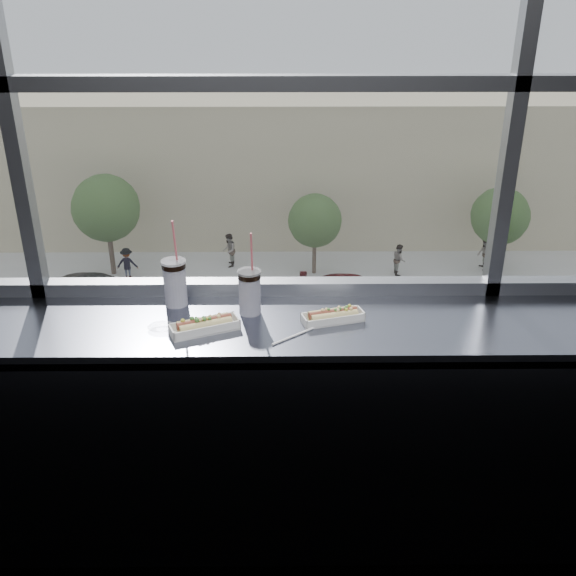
{
  "coord_description": "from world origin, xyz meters",
  "views": [
    {
      "loc": [
        0.07,
        -1.09,
        2.32
      ],
      "look_at": [
        0.09,
        1.23,
        1.25
      ],
      "focal_mm": 40.0,
      "sensor_mm": 36.0,
      "label": 1
    }
  ],
  "objects_px": {
    "pedestrian_c": "(399,256)",
    "pedestrian_b": "(229,247)",
    "hotdog_tray_left": "(205,325)",
    "loose_straw": "(296,335)",
    "car_far_b": "(354,287)",
    "pedestrian_a": "(127,260)",
    "soda_cup_left": "(175,280)",
    "car_far_a": "(96,287)",
    "tree_right": "(500,216)",
    "hotdog_tray_right": "(333,316)",
    "wrapper": "(162,327)",
    "soda_cup_right": "(250,290)",
    "pedestrian_d": "(484,251)",
    "car_near_c": "(306,386)",
    "car_near_d": "(428,384)",
    "car_near_b": "(84,384)",
    "tree_center": "(315,221)",
    "tree_left": "(106,208)"
  },
  "relations": [
    {
      "from": "car_near_c",
      "to": "pedestrian_d",
      "type": "bearing_deg",
      "value": -43.53
    },
    {
      "from": "soda_cup_right",
      "to": "soda_cup_left",
      "type": "bearing_deg",
      "value": 165.57
    },
    {
      "from": "pedestrian_c",
      "to": "hotdog_tray_left",
      "type": "bearing_deg",
      "value": 167.4
    },
    {
      "from": "car_near_c",
      "to": "pedestrian_b",
      "type": "bearing_deg",
      "value": 10.22
    },
    {
      "from": "wrapper",
      "to": "hotdog_tray_left",
      "type": "bearing_deg",
      "value": -5.1
    },
    {
      "from": "pedestrian_a",
      "to": "pedestrian_d",
      "type": "height_order",
      "value": "pedestrian_d"
    },
    {
      "from": "pedestrian_c",
      "to": "pedestrian_b",
      "type": "xyz_separation_m",
      "value": [
        -8.81,
        1.1,
        0.11
      ]
    },
    {
      "from": "car_near_d",
      "to": "tree_center",
      "type": "bearing_deg",
      "value": 17.27
    },
    {
      "from": "car_far_a",
      "to": "pedestrian_b",
      "type": "distance_m",
      "value": 7.53
    },
    {
      "from": "pedestrian_c",
      "to": "wrapper",
      "type": "bearing_deg",
      "value": 167.07
    },
    {
      "from": "soda_cup_left",
      "to": "car_far_a",
      "type": "bearing_deg",
      "value": 108.46
    },
    {
      "from": "car_near_d",
      "to": "tree_right",
      "type": "xyz_separation_m",
      "value": [
        5.93,
        12.0,
        2.04
      ]
    },
    {
      "from": "hotdog_tray_left",
      "to": "hotdog_tray_right",
      "type": "relative_size",
      "value": 1.07
    },
    {
      "from": "hotdog_tray_right",
      "to": "soda_cup_right",
      "type": "relative_size",
      "value": 0.73
    },
    {
      "from": "soda_cup_right",
      "to": "car_near_c",
      "type": "height_order",
      "value": "soda_cup_right"
    },
    {
      "from": "hotdog_tray_left",
      "to": "loose_straw",
      "type": "relative_size",
      "value": 1.2
    },
    {
      "from": "hotdog_tray_right",
      "to": "wrapper",
      "type": "distance_m",
      "value": 0.69
    },
    {
      "from": "hotdog_tray_left",
      "to": "soda_cup_right",
      "type": "bearing_deg",
      "value": 19.65
    },
    {
      "from": "tree_right",
      "to": "hotdog_tray_right",
      "type": "bearing_deg",
      "value": -110.79
    },
    {
      "from": "car_near_b",
      "to": "tree_center",
      "type": "xyz_separation_m",
      "value": [
        8.45,
        12.0,
        1.77
      ]
    },
    {
      "from": "car_near_d",
      "to": "tree_center",
      "type": "distance_m",
      "value": 12.6
    },
    {
      "from": "hotdog_tray_right",
      "to": "wrapper",
      "type": "height_order",
      "value": "hotdog_tray_right"
    },
    {
      "from": "tree_right",
      "to": "soda_cup_left",
      "type": "bearing_deg",
      "value": -112.07
    },
    {
      "from": "hotdog_tray_left",
      "to": "car_near_b",
      "type": "distance_m",
      "value": 20.76
    },
    {
      "from": "wrapper",
      "to": "tree_right",
      "type": "distance_m",
      "value": 31.86
    },
    {
      "from": "tree_right",
      "to": "tree_center",
      "type": "bearing_deg",
      "value": -180.0
    },
    {
      "from": "car_far_b",
      "to": "pedestrian_a",
      "type": "xyz_separation_m",
      "value": [
        -11.13,
        3.36,
        -0.01
      ]
    },
    {
      "from": "car_near_b",
      "to": "pedestrian_a",
      "type": "bearing_deg",
      "value": -2.17
    },
    {
      "from": "loose_straw",
      "to": "wrapper",
      "type": "bearing_deg",
      "value": 134.85
    },
    {
      "from": "hotdog_tray_right",
      "to": "car_far_b",
      "type": "bearing_deg",
      "value": 66.59
    },
    {
      "from": "soda_cup_left",
      "to": "car_far_a",
      "type": "xyz_separation_m",
      "value": [
        -8.05,
        24.11,
        -11.11
      ]
    },
    {
      "from": "soda_cup_right",
      "to": "car_far_b",
      "type": "height_order",
      "value": "soda_cup_right"
    },
    {
      "from": "car_near_d",
      "to": "pedestrian_d",
      "type": "relative_size",
      "value": 2.97
    },
    {
      "from": "pedestrian_b",
      "to": "tree_right",
      "type": "xyz_separation_m",
      "value": [
        13.76,
        -0.94,
        1.98
      ]
    },
    {
      "from": "soda_cup_left",
      "to": "car_far_a",
      "type": "height_order",
      "value": "soda_cup_left"
    },
    {
      "from": "tree_left",
      "to": "car_far_a",
      "type": "bearing_deg",
      "value": -86.46
    },
    {
      "from": "hotdog_tray_right",
      "to": "car_near_d",
      "type": "relative_size",
      "value": 0.04
    },
    {
      "from": "car_near_c",
      "to": "pedestrian_c",
      "type": "xyz_separation_m",
      "value": [
        5.18,
        11.84,
        0.03
      ]
    },
    {
      "from": "pedestrian_a",
      "to": "hotdog_tray_right",
      "type": "bearing_deg",
      "value": 106.24
    },
    {
      "from": "soda_cup_left",
      "to": "pedestrian_b",
      "type": "xyz_separation_m",
      "value": [
        -2.36,
        29.05,
        -11.09
      ]
    },
    {
      "from": "pedestrian_b",
      "to": "car_far_a",
      "type": "bearing_deg",
      "value": -49.03
    },
    {
      "from": "soda_cup_right",
      "to": "pedestrian_d",
      "type": "distance_m",
      "value": 32.5
    },
    {
      "from": "car_near_c",
      "to": "tree_center",
      "type": "height_order",
      "value": "tree_center"
    },
    {
      "from": "car_far_b",
      "to": "tree_left",
      "type": "xyz_separation_m",
      "value": [
        -12.04,
        4.0,
        2.54
      ]
    },
    {
      "from": "soda_cup_left",
      "to": "pedestrian_b",
      "type": "bearing_deg",
      "value": 94.65
    },
    {
      "from": "pedestrian_b",
      "to": "tree_right",
      "type": "distance_m",
      "value": 13.93
    },
    {
      "from": "car_near_b",
      "to": "pedestrian_a",
      "type": "distance_m",
      "value": 11.41
    },
    {
      "from": "soda_cup_right",
      "to": "pedestrian_b",
      "type": "xyz_separation_m",
      "value": [
        -2.68,
        29.13,
        -11.09
      ]
    },
    {
      "from": "soda_cup_left",
      "to": "car_near_b",
      "type": "relative_size",
      "value": 0.06
    },
    {
      "from": "hotdog_tray_left",
      "to": "pedestrian_a",
      "type": "xyz_separation_m",
      "value": [
        -7.54,
        27.72,
        -11.1
      ]
    }
  ]
}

